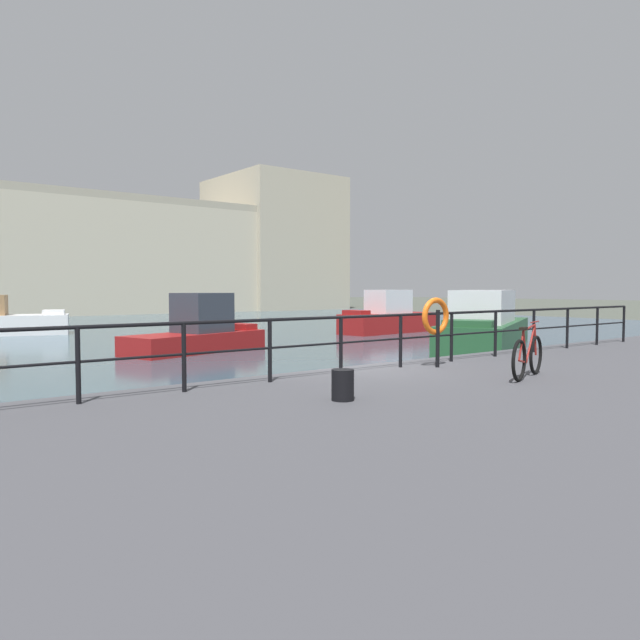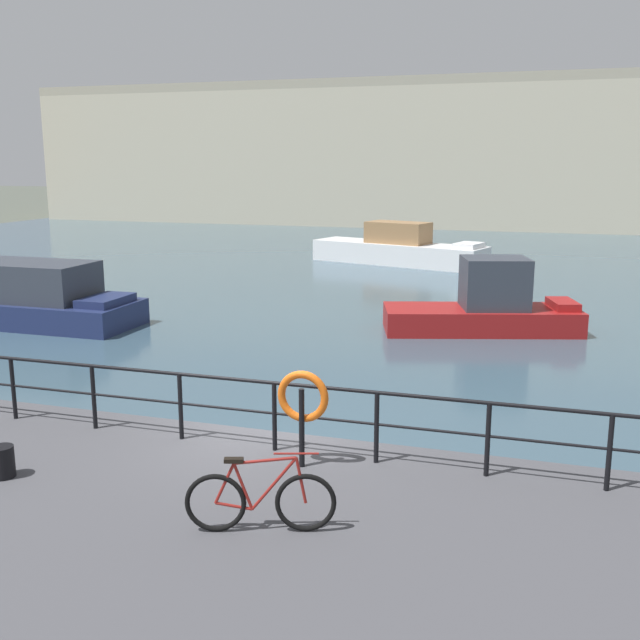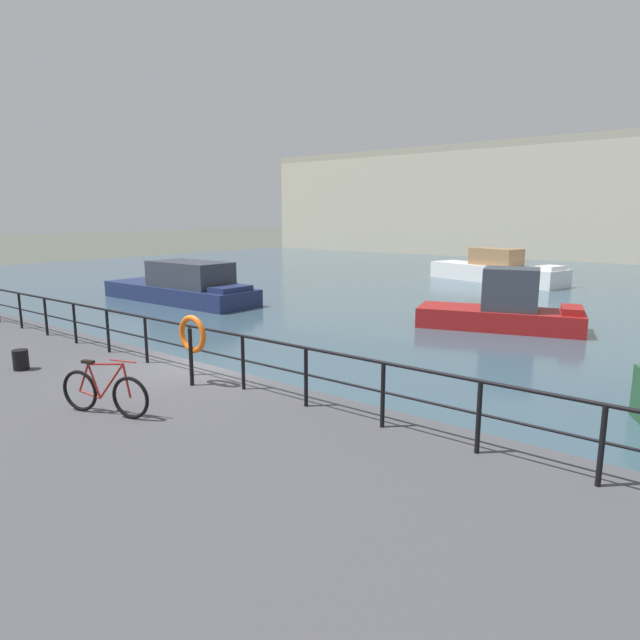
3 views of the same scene
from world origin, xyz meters
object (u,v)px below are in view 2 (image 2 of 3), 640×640
moored_red_daysailer (16,299)px  mooring_bollard (3,462)px  parked_bicycle (260,501)px  harbor_building (591,152)px  life_ring_stand (303,400)px  moored_blue_motorboat (487,307)px  moored_green_narrowboat (399,249)px

moored_red_daysailer → mooring_bollard: bearing=-51.1°
parked_bicycle → harbor_building: bearing=66.7°
harbor_building → life_ring_stand: harbor_building is taller
moored_blue_motorboat → life_ring_stand: moored_blue_motorboat is taller
harbor_building → mooring_bollard: bearing=-99.8°
harbor_building → moored_blue_motorboat: (-4.25, -40.08, -5.05)m
harbor_building → mooring_bollard: (-9.49, -55.01, -4.73)m
moored_red_daysailer → parked_bicycle: 18.01m
parked_bicycle → mooring_bollard: size_ratio=3.88×
life_ring_stand → parked_bicycle: bearing=-85.8°
moored_green_narrowboat → moored_blue_motorboat: moored_blue_motorboat is taller
harbor_building → parked_bicycle: harbor_building is taller
harbor_building → moored_red_daysailer: 47.49m
harbor_building → moored_blue_motorboat: bearing=-96.1°
moored_blue_motorboat → parked_bicycle: size_ratio=3.63×
moored_red_daysailer → moored_blue_motorboat: (14.62, 3.20, 0.01)m
moored_red_daysailer → moored_green_narrowboat: bearing=62.9°
moored_blue_motorboat → parked_bicycle: 15.36m
mooring_bollard → life_ring_stand: size_ratio=0.31×
life_ring_stand → moored_blue_motorboat: bearing=83.8°
harbor_building → life_ring_stand: (-5.69, -53.39, -3.97)m
life_ring_stand → mooring_bollard: bearing=-156.9°
harbor_building → mooring_bollard: 56.02m
harbor_building → parked_bicycle: (-5.54, -55.38, -4.56)m
harbor_building → moored_red_daysailer: bearing=-113.6°
moored_green_narrowboat → mooring_bollard: moored_green_narrowboat is taller
mooring_bollard → moored_green_narrowboat: bearing=90.7°
moored_blue_motorboat → mooring_bollard: bearing=-125.7°
parked_bicycle → mooring_bollard: (-3.95, 0.37, -0.17)m
parked_bicycle → moored_blue_motorboat: bearing=67.5°
moored_blue_motorboat → life_ring_stand: bearing=-112.5°
harbor_building → life_ring_stand: 53.84m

